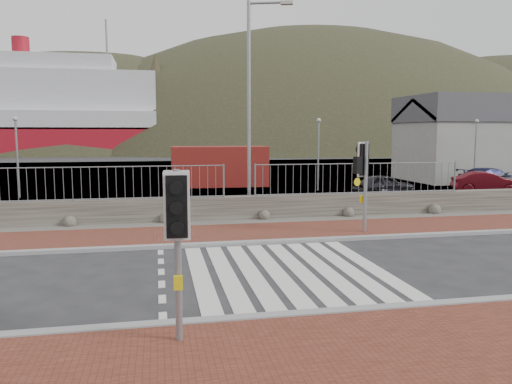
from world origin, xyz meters
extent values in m
plane|color=#28282B|center=(0.00, 0.00, 0.00)|extent=(220.00, 220.00, 0.00)
cube|color=brown|center=(0.00, -5.00, 0.04)|extent=(40.00, 4.00, 0.08)
cube|color=brown|center=(0.00, 4.50, 0.04)|extent=(40.00, 3.00, 0.08)
cube|color=gray|center=(0.00, -3.00, 0.05)|extent=(40.00, 0.25, 0.12)
cube|color=gray|center=(0.00, 3.00, 0.05)|extent=(40.00, 0.25, 0.12)
cube|color=silver|center=(-2.10, 0.00, 0.01)|extent=(0.42, 5.60, 0.01)
cube|color=silver|center=(-1.50, 0.00, 0.01)|extent=(0.42, 5.60, 0.01)
cube|color=silver|center=(-0.90, 0.00, 0.01)|extent=(0.42, 5.60, 0.01)
cube|color=silver|center=(-0.30, 0.00, 0.01)|extent=(0.42, 5.60, 0.01)
cube|color=silver|center=(0.30, 0.00, 0.01)|extent=(0.42, 5.60, 0.01)
cube|color=silver|center=(0.90, 0.00, 0.01)|extent=(0.42, 5.60, 0.01)
cube|color=silver|center=(1.50, 0.00, 0.01)|extent=(0.42, 5.60, 0.01)
cube|color=silver|center=(2.10, 0.00, 0.01)|extent=(0.42, 5.60, 0.01)
cube|color=#59544C|center=(0.00, 6.50, 0.03)|extent=(40.00, 1.50, 0.06)
cube|color=#48433B|center=(0.00, 7.30, 0.45)|extent=(40.00, 0.60, 0.90)
cylinder|color=gray|center=(-4.80, 7.15, 2.10)|extent=(8.40, 0.04, 0.04)
cylinder|color=gray|center=(-0.60, 7.15, 1.50)|extent=(0.07, 0.07, 1.20)
cylinder|color=gray|center=(4.80, 7.15, 2.10)|extent=(8.40, 0.04, 0.04)
cylinder|color=gray|center=(0.60, 7.15, 1.50)|extent=(0.07, 0.07, 1.20)
cylinder|color=gray|center=(9.00, 7.15, 1.50)|extent=(0.07, 0.07, 1.20)
cube|color=#4C4C4F|center=(0.00, 27.90, 0.00)|extent=(120.00, 40.00, 0.50)
cube|color=#3F4C54|center=(0.00, 62.90, 0.00)|extent=(220.00, 50.00, 0.05)
cube|color=silver|center=(-18.00, 67.90, 9.00)|extent=(30.00, 12.00, 6.00)
cube|color=silver|center=(-18.00, 67.90, 13.00)|extent=(18.00, 10.00, 2.50)
cylinder|color=maroon|center=(-22.00, 67.90, 15.50)|extent=(2.40, 2.40, 3.00)
cylinder|color=gray|center=(-10.00, 67.90, 17.00)|extent=(0.30, 0.30, 6.00)
cube|color=#9E9E99|center=(20.00, 19.90, 2.00)|extent=(12.00, 6.00, 4.00)
cube|color=#4C4C51|center=(20.00, 19.90, 4.90)|extent=(12.20, 6.20, 1.80)
ellipsoid|color=#282E1B|center=(-15.00, 87.90, -20.00)|extent=(106.40, 68.40, 76.00)
ellipsoid|color=#282E1B|center=(30.00, 87.90, -26.00)|extent=(140.00, 90.00, 100.00)
ellipsoid|color=#282E1B|center=(75.00, 87.90, -20.00)|extent=(112.00, 72.00, 80.00)
cylinder|color=gray|center=(-2.76, -3.72, 1.39)|extent=(0.11, 0.11, 2.77)
cube|color=#DABD0C|center=(-2.76, -3.72, 1.04)|extent=(0.14, 0.09, 0.22)
cube|color=black|center=(-2.76, -3.72, 2.23)|extent=(0.41, 0.26, 1.04)
sphere|color=#0CE53F|center=(-2.76, -3.72, 1.93)|extent=(0.15, 0.15, 0.15)
cylinder|color=gray|center=(3.63, 3.83, 1.52)|extent=(0.12, 0.12, 3.04)
cube|color=#DABD0C|center=(3.63, 3.83, 1.14)|extent=(0.17, 0.14, 0.24)
cube|color=black|center=(3.63, 3.83, 2.44)|extent=(0.50, 0.40, 1.14)
sphere|color=#0CE53F|center=(3.63, 3.83, 2.12)|extent=(0.16, 0.16, 0.16)
cube|color=black|center=(3.27, 3.69, 2.28)|extent=(0.29, 0.25, 0.54)
cylinder|color=gray|center=(0.54, 8.10, 4.16)|extent=(0.15, 0.15, 8.33)
cylinder|color=gray|center=(1.23, 7.88, 8.22)|extent=(1.42, 0.53, 0.09)
cube|color=beige|center=(1.93, 7.65, 8.20)|extent=(0.52, 0.36, 0.12)
cube|color=maroon|center=(0.77, 19.57, 1.23)|extent=(5.93, 2.56, 2.45)
imported|color=black|center=(8.76, 13.18, 0.56)|extent=(3.39, 1.62, 1.12)
imported|color=#5A0C15|center=(14.71, 12.92, 0.58)|extent=(3.76, 2.34, 1.17)
imported|color=#151743|center=(16.54, 15.15, 0.61)|extent=(4.49, 2.65, 1.22)
camera|label=1|loc=(-3.04, -11.34, 3.33)|focal=35.00mm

